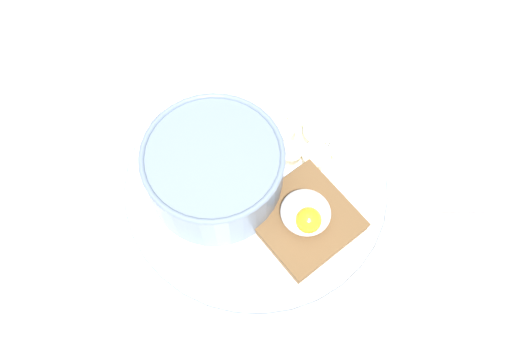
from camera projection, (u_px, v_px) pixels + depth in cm
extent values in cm
cube|color=beige|center=(256.00, 191.00, 62.88)|extent=(120.00, 120.00, 2.00)
cylinder|color=white|center=(256.00, 185.00, 61.53)|extent=(29.41, 29.41, 1.00)
torus|color=white|center=(256.00, 182.00, 60.81)|extent=(29.21, 29.21, 0.60)
cylinder|color=slate|center=(214.00, 170.00, 58.12)|extent=(14.16, 14.16, 6.54)
torus|color=slate|center=(212.00, 156.00, 55.17)|extent=(14.36, 14.36, 0.60)
cylinder|color=beige|center=(215.00, 171.00, 58.30)|extent=(12.76, 12.76, 5.73)
ellipsoid|color=beige|center=(213.00, 159.00, 55.90)|extent=(12.12, 12.12, 1.20)
ellipsoid|color=#8E744D|center=(217.00, 120.00, 57.46)|extent=(1.51, 1.75, 0.64)
ellipsoid|color=#996A51|center=(202.00, 160.00, 55.49)|extent=(1.79, 1.65, 0.65)
ellipsoid|color=#966851|center=(210.00, 175.00, 54.82)|extent=(1.66, 1.82, 0.66)
ellipsoid|color=#9C7451|center=(210.00, 158.00, 55.66)|extent=(1.48, 1.26, 0.54)
cube|color=brown|center=(304.00, 218.00, 57.89)|extent=(12.25, 12.25, 0.30)
cube|color=brown|center=(304.00, 220.00, 58.48)|extent=(12.01, 12.01, 1.50)
ellipsoid|color=white|center=(306.00, 212.00, 56.57)|extent=(5.11, 4.94, 2.72)
sphere|color=#F3A51D|center=(308.00, 220.00, 55.36)|extent=(2.63, 2.63, 2.63)
cylinder|color=beige|center=(317.00, 132.00, 63.08)|extent=(4.60, 4.56, 1.56)
cylinder|color=#B5AD90|center=(317.00, 130.00, 62.65)|extent=(0.82, 0.82, 0.23)
cylinder|color=beige|center=(290.00, 153.00, 61.98)|extent=(3.73, 3.72, 1.31)
cylinder|color=#BBAE89|center=(290.00, 151.00, 61.49)|extent=(0.67, 0.67, 0.16)
cylinder|color=beige|center=(282.00, 132.00, 62.89)|extent=(4.21, 4.15, 1.80)
cylinder|color=#B8AE89|center=(282.00, 129.00, 62.31)|extent=(0.74, 0.74, 0.21)
cylinder|color=#F6E2B6|center=(316.00, 156.00, 61.78)|extent=(3.50, 3.51, 1.29)
cylinder|color=#C0B08E|center=(316.00, 154.00, 61.23)|extent=(0.63, 0.63, 0.13)
cylinder|color=#F5E9B6|center=(343.00, 151.00, 62.23)|extent=(3.62, 3.64, 1.03)
cylinder|color=#BFB68E|center=(343.00, 149.00, 61.81)|extent=(0.65, 0.65, 0.14)
cylinder|color=beige|center=(299.00, 117.00, 64.12)|extent=(3.56, 3.55, 0.92)
cylinder|color=#B4B28C|center=(300.00, 115.00, 63.74)|extent=(0.64, 0.64, 0.14)
cylinder|color=silver|center=(458.00, 216.00, 60.10)|extent=(9.47, 6.22, 0.80)
cube|color=silver|center=(408.00, 217.00, 60.08)|extent=(6.81, 5.02, 0.30)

